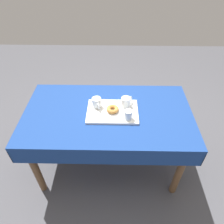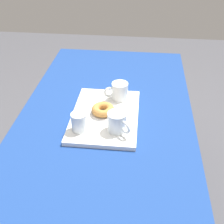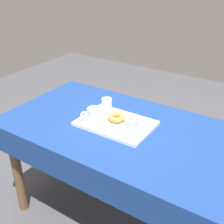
{
  "view_description": "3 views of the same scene",
  "coord_description": "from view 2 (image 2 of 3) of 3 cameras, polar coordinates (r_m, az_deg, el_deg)",
  "views": [
    {
      "loc": [
        0.06,
        -1.3,
        1.92
      ],
      "look_at": [
        0.04,
        -0.03,
        0.77
      ],
      "focal_mm": 32.79,
      "sensor_mm": 36.0,
      "label": 1
    },
    {
      "loc": [
        1.13,
        0.15,
        1.54
      ],
      "look_at": [
        0.03,
        0.03,
        0.77
      ],
      "focal_mm": 47.12,
      "sensor_mm": 36.0,
      "label": 2
    },
    {
      "loc": [
        -0.75,
        1.25,
        1.6
      ],
      "look_at": [
        0.08,
        -0.02,
        0.81
      ],
      "focal_mm": 46.0,
      "sensor_mm": 36.0,
      "label": 3
    }
  ],
  "objects": [
    {
      "name": "donut_plate_left",
      "position": [
        1.34,
        -1.75,
        -0.25
      ],
      "size": [
        0.12,
        0.12,
        0.01
      ],
      "primitive_type": "cylinder",
      "color": "silver",
      "rests_on": "serving_tray"
    },
    {
      "name": "tea_mug_left",
      "position": [
        1.43,
        1.44,
        3.97
      ],
      "size": [
        0.08,
        0.12,
        0.09
      ],
      "color": "white",
      "rests_on": "serving_tray"
    },
    {
      "name": "dining_table",
      "position": [
        1.45,
        -1.07,
        -3.21
      ],
      "size": [
        1.45,
        0.81,
        0.74
      ],
      "color": "navy",
      "rests_on": "ground"
    },
    {
      "name": "water_glass_near",
      "position": [
        1.24,
        -6.42,
        -2.1
      ],
      "size": [
        0.07,
        0.07,
        0.08
      ],
      "color": "white",
      "rests_on": "serving_tray"
    },
    {
      "name": "serving_tray",
      "position": [
        1.35,
        -1.47,
        -0.7
      ],
      "size": [
        0.43,
        0.3,
        0.02
      ],
      "primitive_type": "cube",
      "color": "white",
      "rests_on": "dining_table"
    },
    {
      "name": "sugar_donut_left",
      "position": [
        1.33,
        -1.77,
        0.49
      ],
      "size": [
        0.1,
        0.1,
        0.04
      ],
      "primitive_type": "torus",
      "color": "#BC7F3D",
      "rests_on": "donut_plate_left"
    },
    {
      "name": "tea_mug_right",
      "position": [
        1.22,
        1.02,
        -2.09
      ],
      "size": [
        0.1,
        0.1,
        0.09
      ],
      "color": "white",
      "rests_on": "serving_tray"
    },
    {
      "name": "ground_plane",
      "position": [
        1.91,
        -0.85,
        -18.58
      ],
      "size": [
        6.0,
        6.0,
        0.0
      ],
      "primitive_type": "plane",
      "color": "#47474C"
    }
  ]
}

